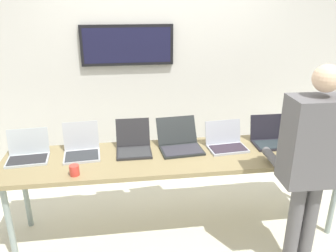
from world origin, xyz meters
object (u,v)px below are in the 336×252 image
at_px(laptop_station_2, 134,145).
at_px(laptop_station_4, 226,142).
at_px(person, 313,156).
at_px(workbench, 178,160).
at_px(equipment_box, 315,126).
at_px(laptop_station_0, 28,153).
at_px(laptop_station_5, 271,138).
at_px(laptop_station_1, 82,148).
at_px(coffee_mug, 74,170).
at_px(laptop_station_3, 180,142).

height_order(laptop_station_2, laptop_station_4, laptop_station_2).
bearing_deg(laptop_station_2, person, -30.70).
relative_size(workbench, equipment_box, 8.24).
xyz_separation_m(laptop_station_0, laptop_station_5, (2.20, 0.02, 0.00)).
relative_size(laptop_station_1, coffee_mug, 3.93).
height_order(laptop_station_3, coffee_mug, laptop_station_3).
height_order(laptop_station_0, laptop_station_4, laptop_station_0).
bearing_deg(laptop_station_3, laptop_station_1, -179.06).
bearing_deg(laptop_station_5, laptop_station_2, 179.42).
relative_size(equipment_box, laptop_station_4, 1.01).
xyz_separation_m(equipment_box, laptop_station_2, (-1.69, 0.09, -0.12)).
relative_size(workbench, laptop_station_1, 9.19).
relative_size(laptop_station_2, laptop_station_4, 0.96).
height_order(laptop_station_3, laptop_station_4, laptop_station_3).
relative_size(laptop_station_1, laptop_station_3, 0.77).
bearing_deg(laptop_station_4, equipment_box, -3.01).
relative_size(workbench, laptop_station_0, 8.46).
bearing_deg(laptop_station_1, person, -23.17).
bearing_deg(coffee_mug, person, -11.97).
distance_m(workbench, laptop_station_3, 0.18).
bearing_deg(laptop_station_3, laptop_station_0, -178.43).
relative_size(laptop_station_3, laptop_station_4, 1.17).
height_order(laptop_station_1, coffee_mug, laptop_station_1).
xyz_separation_m(workbench, laptop_station_5, (0.91, 0.12, 0.11)).
distance_m(workbench, person, 1.12).
xyz_separation_m(workbench, laptop_station_4, (0.47, 0.09, 0.11)).
xyz_separation_m(equipment_box, laptop_station_0, (-2.59, 0.05, -0.13)).
distance_m(equipment_box, coffee_mug, 2.19).
relative_size(laptop_station_1, person, 0.19).
bearing_deg(laptop_station_4, workbench, -169.28).
relative_size(laptop_station_0, laptop_station_1, 1.09).
relative_size(laptop_station_0, person, 0.21).
xyz_separation_m(laptop_station_2, laptop_station_4, (0.85, -0.05, -0.00)).
xyz_separation_m(equipment_box, laptop_station_5, (-0.39, 0.08, -0.13)).
distance_m(laptop_station_4, laptop_station_5, 0.45).
height_order(laptop_station_1, laptop_station_2, laptop_station_1).
height_order(workbench, laptop_station_5, laptop_station_5).
height_order(laptop_station_4, laptop_station_5, laptop_station_5).
bearing_deg(laptop_station_3, person, -41.62).
bearing_deg(laptop_station_3, laptop_station_5, -0.82).
bearing_deg(laptop_station_2, laptop_station_1, -178.13).
xyz_separation_m(equipment_box, person, (-0.41, -0.67, 0.05)).
bearing_deg(laptop_station_5, equipment_box, -11.21).
relative_size(laptop_station_0, laptop_station_2, 1.02).
xyz_separation_m(laptop_station_1, laptop_station_3, (0.88, 0.01, -0.00)).
xyz_separation_m(laptop_station_2, laptop_station_5, (1.30, -0.01, -0.00)).
bearing_deg(laptop_station_5, laptop_station_4, -175.79).
height_order(person, coffee_mug, person).
bearing_deg(workbench, person, -34.92).
relative_size(laptop_station_1, laptop_station_4, 0.90).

